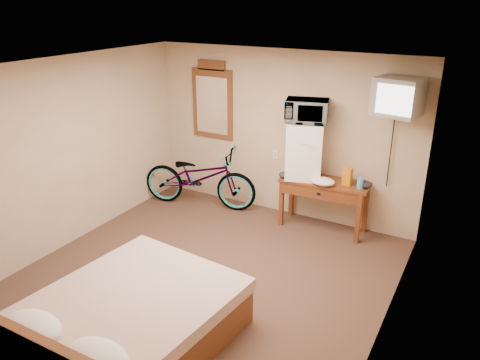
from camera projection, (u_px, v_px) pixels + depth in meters
The scene contains 13 objects.
room at pixel (195, 185), 5.14m from camera, with size 4.60×4.64×2.50m.
desk at pixel (323, 190), 6.63m from camera, with size 1.27×0.56×0.75m.
mini_fridge at pixel (305, 150), 6.60m from camera, with size 0.61×0.60×0.81m.
microwave at pixel (307, 111), 6.40m from camera, with size 0.57×0.39×0.32m, color white.
snack_bag at pixel (347, 176), 6.41m from camera, with size 0.13×0.07×0.26m, color #CB6C12.
blue_cup at pixel (360, 183), 6.32m from camera, with size 0.09×0.09×0.15m, color #44A6E7.
cloth_cream at pixel (323, 181), 6.44m from camera, with size 0.33×0.26×0.10m, color white.
cloth_dark_a at pixel (287, 175), 6.69m from camera, with size 0.24×0.18×0.09m, color black.
cloth_dark_b at pixel (364, 184), 6.36m from camera, with size 0.22×0.18×0.10m, color black.
crt_television at pixel (398, 97), 5.74m from camera, with size 0.61×0.65×0.47m.
wall_mirror at pixel (212, 101), 7.38m from camera, with size 0.72×0.04×1.22m.
bicycle at pixel (200, 177), 7.46m from camera, with size 0.65×1.87×0.98m, color black.
bed at pixel (117, 328), 4.37m from camera, with size 1.83×2.30×0.90m.
Camera 1 is at (2.73, -3.92, 3.19)m, focal length 35.00 mm.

